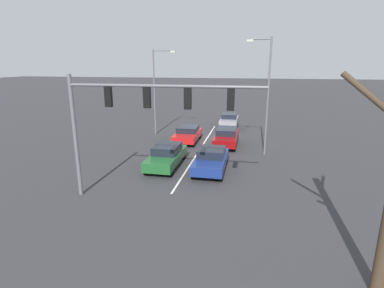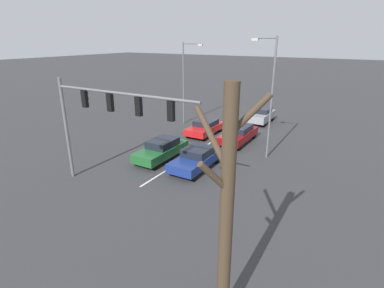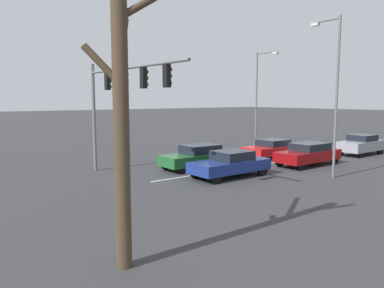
{
  "view_description": "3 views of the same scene",
  "coord_description": "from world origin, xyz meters",
  "px_view_note": "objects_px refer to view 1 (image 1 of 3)",
  "views": [
    {
      "loc": [
        -4.01,
        26.26,
        6.69
      ],
      "look_at": [
        -0.15,
        7.33,
        1.5
      ],
      "focal_mm": 28.0,
      "sensor_mm": 36.0,
      "label": 1
    },
    {
      "loc": [
        -10.72,
        24.23,
        8.35
      ],
      "look_at": [
        -0.81,
        7.4,
        1.41
      ],
      "focal_mm": 28.0,
      "sensor_mm": 36.0,
      "label": 2
    },
    {
      "loc": [
        -16.19,
        21.82,
        4.24
      ],
      "look_at": [
        0.23,
        9.29,
        1.73
      ],
      "focal_mm": 35.0,
      "sensor_mm": 36.0,
      "label": 3
    }
  ],
  "objects_px": {
    "car_navy_leftlane_front": "(211,159)",
    "street_lamp_right_shoulder": "(157,86)",
    "traffic_signal_gantry": "(135,109)",
    "street_lamp_left_shoulder": "(266,90)",
    "car_red_midlane_second": "(188,134)",
    "car_gray_leftlane_third": "(229,121)",
    "car_maroon_leftlane_second": "(226,136)",
    "car_darkgreen_midlane_front": "(166,156)"
  },
  "relations": [
    {
      "from": "car_navy_leftlane_front",
      "to": "car_gray_leftlane_third",
      "type": "relative_size",
      "value": 1.11
    },
    {
      "from": "street_lamp_right_shoulder",
      "to": "car_gray_leftlane_third",
      "type": "bearing_deg",
      "value": -147.25
    },
    {
      "from": "street_lamp_right_shoulder",
      "to": "street_lamp_left_shoulder",
      "type": "distance_m",
      "value": 11.05
    },
    {
      "from": "car_darkgreen_midlane_front",
      "to": "car_navy_leftlane_front",
      "type": "relative_size",
      "value": 1.03
    },
    {
      "from": "car_red_midlane_second",
      "to": "street_lamp_right_shoulder",
      "type": "bearing_deg",
      "value": -33.77
    },
    {
      "from": "car_red_midlane_second",
      "to": "street_lamp_left_shoulder",
      "type": "bearing_deg",
      "value": 157.78
    },
    {
      "from": "car_navy_leftlane_front",
      "to": "street_lamp_left_shoulder",
      "type": "bearing_deg",
      "value": -127.73
    },
    {
      "from": "car_navy_leftlane_front",
      "to": "traffic_signal_gantry",
      "type": "height_order",
      "value": "traffic_signal_gantry"
    },
    {
      "from": "car_navy_leftlane_front",
      "to": "street_lamp_right_shoulder",
      "type": "height_order",
      "value": "street_lamp_right_shoulder"
    },
    {
      "from": "car_darkgreen_midlane_front",
      "to": "street_lamp_right_shoulder",
      "type": "distance_m",
      "value": 10.48
    },
    {
      "from": "car_gray_leftlane_third",
      "to": "car_red_midlane_second",
      "type": "bearing_deg",
      "value": 64.54
    },
    {
      "from": "car_maroon_leftlane_second",
      "to": "street_lamp_left_shoulder",
      "type": "xyz_separation_m",
      "value": [
        -2.93,
        2.13,
        4.09
      ]
    },
    {
      "from": "car_navy_leftlane_front",
      "to": "street_lamp_left_shoulder",
      "type": "distance_m",
      "value": 6.82
    },
    {
      "from": "street_lamp_left_shoulder",
      "to": "traffic_signal_gantry",
      "type": "bearing_deg",
      "value": 56.18
    },
    {
      "from": "car_gray_leftlane_third",
      "to": "street_lamp_right_shoulder",
      "type": "relative_size",
      "value": 0.51
    },
    {
      "from": "car_red_midlane_second",
      "to": "street_lamp_right_shoulder",
      "type": "xyz_separation_m",
      "value": [
        3.48,
        -2.33,
        3.95
      ]
    },
    {
      "from": "car_darkgreen_midlane_front",
      "to": "street_lamp_left_shoulder",
      "type": "distance_m",
      "value": 8.63
    },
    {
      "from": "car_navy_leftlane_front",
      "to": "car_maroon_leftlane_second",
      "type": "bearing_deg",
      "value": -93.54
    },
    {
      "from": "car_gray_leftlane_third",
      "to": "traffic_signal_gantry",
      "type": "bearing_deg",
      "value": 80.81
    },
    {
      "from": "street_lamp_right_shoulder",
      "to": "car_navy_leftlane_front",
      "type": "bearing_deg",
      "value": 125.34
    },
    {
      "from": "car_maroon_leftlane_second",
      "to": "street_lamp_right_shoulder",
      "type": "xyz_separation_m",
      "value": [
        6.95,
        -2.81,
        3.89
      ]
    },
    {
      "from": "car_navy_leftlane_front",
      "to": "car_darkgreen_midlane_front",
      "type": "bearing_deg",
      "value": -3.26
    },
    {
      "from": "car_navy_leftlane_front",
      "to": "street_lamp_right_shoulder",
      "type": "bearing_deg",
      "value": -54.66
    },
    {
      "from": "car_darkgreen_midlane_front",
      "to": "traffic_signal_gantry",
      "type": "xyz_separation_m",
      "value": [
        -0.1,
        5.23,
        3.91
      ]
    },
    {
      "from": "car_red_midlane_second",
      "to": "traffic_signal_gantry",
      "type": "distance_m",
      "value": 12.62
    },
    {
      "from": "car_darkgreen_midlane_front",
      "to": "car_gray_leftlane_third",
      "type": "xyz_separation_m",
      "value": [
        -3.1,
        -13.33,
        0.05
      ]
    },
    {
      "from": "traffic_signal_gantry",
      "to": "street_lamp_right_shoulder",
      "type": "xyz_separation_m",
      "value": [
        3.61,
        -14.3,
        -0.01
      ]
    },
    {
      "from": "car_darkgreen_midlane_front",
      "to": "car_gray_leftlane_third",
      "type": "relative_size",
      "value": 1.13
    },
    {
      "from": "traffic_signal_gantry",
      "to": "street_lamp_left_shoulder",
      "type": "relative_size",
      "value": 1.1
    },
    {
      "from": "car_navy_leftlane_front",
      "to": "car_gray_leftlane_third",
      "type": "bearing_deg",
      "value": -90.26
    },
    {
      "from": "car_navy_leftlane_front",
      "to": "car_gray_leftlane_third",
      "type": "height_order",
      "value": "car_gray_leftlane_third"
    },
    {
      "from": "car_maroon_leftlane_second",
      "to": "car_gray_leftlane_third",
      "type": "relative_size",
      "value": 1.14
    },
    {
      "from": "car_maroon_leftlane_second",
      "to": "traffic_signal_gantry",
      "type": "relative_size",
      "value": 0.5
    },
    {
      "from": "traffic_signal_gantry",
      "to": "street_lamp_left_shoulder",
      "type": "height_order",
      "value": "street_lamp_left_shoulder"
    },
    {
      "from": "street_lamp_left_shoulder",
      "to": "car_red_midlane_second",
      "type": "bearing_deg",
      "value": -22.22
    },
    {
      "from": "car_red_midlane_second",
      "to": "car_gray_leftlane_third",
      "type": "relative_size",
      "value": 1.02
    },
    {
      "from": "car_darkgreen_midlane_front",
      "to": "car_maroon_leftlane_second",
      "type": "height_order",
      "value": "car_darkgreen_midlane_front"
    },
    {
      "from": "car_darkgreen_midlane_front",
      "to": "car_red_midlane_second",
      "type": "distance_m",
      "value": 6.74
    },
    {
      "from": "car_gray_leftlane_third",
      "to": "traffic_signal_gantry",
      "type": "height_order",
      "value": "traffic_signal_gantry"
    },
    {
      "from": "street_lamp_right_shoulder",
      "to": "traffic_signal_gantry",
      "type": "bearing_deg",
      "value": 104.17
    },
    {
      "from": "car_maroon_leftlane_second",
      "to": "street_lamp_right_shoulder",
      "type": "distance_m",
      "value": 8.45
    },
    {
      "from": "car_darkgreen_midlane_front",
      "to": "car_gray_leftlane_third",
      "type": "bearing_deg",
      "value": -103.1
    }
  ]
}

